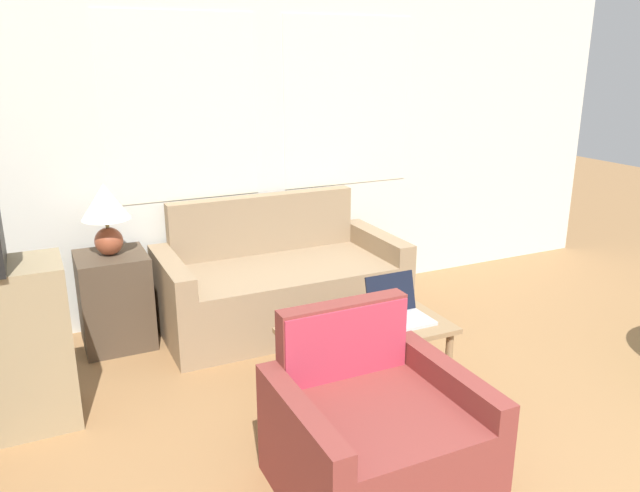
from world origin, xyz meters
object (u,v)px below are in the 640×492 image
(coffee_table, at_px, (367,336))
(cup_yellow, at_px, (342,325))
(table_lamp, at_px, (106,210))
(couch, at_px, (279,285))
(armchair, at_px, (372,436))
(cup_white, at_px, (363,329))
(cup_navy, at_px, (304,333))
(laptop, at_px, (398,310))

(coffee_table, xyz_separation_m, cup_yellow, (-0.15, 0.02, 0.09))
(table_lamp, distance_m, coffee_table, 1.88)
(couch, relative_size, armchair, 2.04)
(armchair, bearing_deg, couch, 80.55)
(armchair, distance_m, cup_white, 0.79)
(table_lamp, height_order, cup_yellow, table_lamp)
(cup_navy, height_order, cup_white, cup_white)
(table_lamp, xyz_separation_m, coffee_table, (1.24, -1.27, -0.60))
(armchair, relative_size, coffee_table, 0.86)
(table_lamp, height_order, coffee_table, table_lamp)
(couch, relative_size, cup_white, 20.00)
(cup_navy, xyz_separation_m, cup_yellow, (0.24, 0.00, -0.00))
(table_lamp, bearing_deg, laptop, -40.15)
(table_lamp, relative_size, cup_navy, 4.98)
(coffee_table, relative_size, cup_yellow, 11.44)
(armchair, distance_m, cup_yellow, 0.84)
(couch, relative_size, table_lamp, 3.63)
(cup_white, bearing_deg, table_lamp, 130.84)
(cup_yellow, bearing_deg, laptop, 2.13)
(cup_white, bearing_deg, cup_navy, 164.38)
(table_lamp, bearing_deg, coffee_table, -45.83)
(armchair, xyz_separation_m, cup_white, (0.34, 0.69, 0.18))
(armchair, bearing_deg, table_lamp, 112.13)
(couch, xyz_separation_m, cup_navy, (-0.31, -1.14, 0.16))
(cup_navy, relative_size, cup_white, 1.11)
(armchair, bearing_deg, cup_navy, 89.12)
(table_lamp, xyz_separation_m, laptop, (1.47, -1.24, -0.50))
(armchair, bearing_deg, cup_white, 64.01)
(table_lamp, xyz_separation_m, cup_yellow, (1.09, -1.25, -0.51))
(cup_navy, bearing_deg, couch, 74.90)
(armchair, distance_m, table_lamp, 2.31)
(armchair, bearing_deg, laptop, 51.31)
(armchair, height_order, table_lamp, table_lamp)
(armchair, relative_size, table_lamp, 1.78)
(couch, bearing_deg, armchair, -99.45)
(cup_yellow, bearing_deg, table_lamp, 130.86)
(coffee_table, distance_m, cup_yellow, 0.18)
(table_lamp, distance_m, cup_navy, 1.60)
(laptop, xyz_separation_m, cup_navy, (-0.63, -0.02, -0.01))
(table_lamp, relative_size, cup_yellow, 5.51)
(coffee_table, height_order, cup_white, cup_white)
(couch, relative_size, cup_yellow, 20.01)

